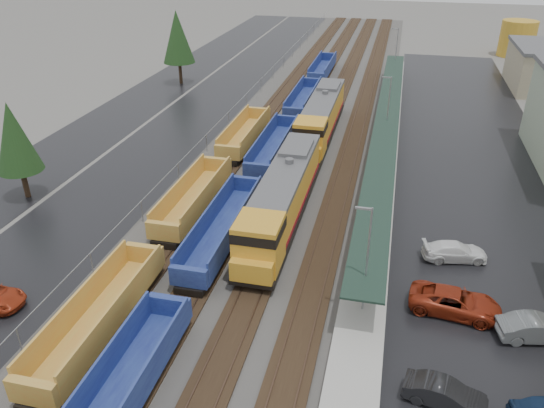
{
  "coord_description": "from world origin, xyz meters",
  "views": [
    {
      "loc": [
        10.04,
        -7.25,
        22.41
      ],
      "look_at": [
        1.19,
        30.11,
        2.0
      ],
      "focal_mm": 35.0,
      "sensor_mm": 36.0,
      "label": 1
    }
  ],
  "objects_px": {
    "locomotive_lead": "(282,199)",
    "locomotive_trail": "(321,118)",
    "parked_car_east_b": "(455,302)",
    "parked_car_east_c": "(455,252)",
    "parked_car_east_a": "(445,394)",
    "parked_car_east_e": "(537,329)",
    "well_string_yellow": "(100,317)",
    "storage_tank": "(517,38)",
    "well_string_blue": "(252,181)"
  },
  "relations": [
    {
      "from": "locomotive_lead",
      "to": "parked_car_east_c",
      "type": "height_order",
      "value": "locomotive_lead"
    },
    {
      "from": "storage_tank",
      "to": "parked_car_east_e",
      "type": "bearing_deg",
      "value": -97.83
    },
    {
      "from": "parked_car_east_a",
      "to": "locomotive_trail",
      "type": "bearing_deg",
      "value": 28.81
    },
    {
      "from": "locomotive_trail",
      "to": "parked_car_east_a",
      "type": "bearing_deg",
      "value": -71.74
    },
    {
      "from": "locomotive_lead",
      "to": "locomotive_trail",
      "type": "distance_m",
      "value": 21.0
    },
    {
      "from": "parked_car_east_e",
      "to": "locomotive_trail",
      "type": "bearing_deg",
      "value": 18.0
    },
    {
      "from": "locomotive_trail",
      "to": "parked_car_east_e",
      "type": "distance_m",
      "value": 35.65
    },
    {
      "from": "well_string_blue",
      "to": "parked_car_east_c",
      "type": "distance_m",
      "value": 19.14
    },
    {
      "from": "locomotive_lead",
      "to": "parked_car_east_a",
      "type": "distance_m",
      "value": 20.4
    },
    {
      "from": "locomotive_trail",
      "to": "parked_car_east_e",
      "type": "relative_size",
      "value": 4.45
    },
    {
      "from": "parked_car_east_a",
      "to": "locomotive_lead",
      "type": "bearing_deg",
      "value": 47.7
    },
    {
      "from": "parked_car_east_a",
      "to": "parked_car_east_b",
      "type": "distance_m",
      "value": 7.96
    },
    {
      "from": "locomotive_trail",
      "to": "storage_tank",
      "type": "xyz_separation_m",
      "value": [
        29.29,
        51.8,
        0.71
      ]
    },
    {
      "from": "parked_car_east_a",
      "to": "parked_car_east_e",
      "type": "height_order",
      "value": "parked_car_east_e"
    },
    {
      "from": "parked_car_east_b",
      "to": "parked_car_east_c",
      "type": "xyz_separation_m",
      "value": [
        0.41,
        6.4,
        -0.11
      ]
    },
    {
      "from": "locomotive_lead",
      "to": "well_string_blue",
      "type": "xyz_separation_m",
      "value": [
        -4.0,
        5.4,
        -1.33
      ]
    },
    {
      "from": "parked_car_east_c",
      "to": "parked_car_east_a",
      "type": "bearing_deg",
      "value": 162.77
    },
    {
      "from": "well_string_yellow",
      "to": "parked_car_east_c",
      "type": "distance_m",
      "value": 25.49
    },
    {
      "from": "locomotive_lead",
      "to": "parked_car_east_e",
      "type": "bearing_deg",
      "value": -28.55
    },
    {
      "from": "locomotive_lead",
      "to": "storage_tank",
      "type": "height_order",
      "value": "storage_tank"
    },
    {
      "from": "parked_car_east_c",
      "to": "well_string_yellow",
      "type": "bearing_deg",
      "value": 110.1
    },
    {
      "from": "well_string_blue",
      "to": "parked_car_east_a",
      "type": "bearing_deg",
      "value": -53.0
    },
    {
      "from": "parked_car_east_a",
      "to": "parked_car_east_e",
      "type": "distance_m",
      "value": 8.58
    },
    {
      "from": "well_string_yellow",
      "to": "storage_tank",
      "type": "bearing_deg",
      "value": 67.06
    },
    {
      "from": "well_string_blue",
      "to": "storage_tank",
      "type": "relative_size",
      "value": 16.03
    },
    {
      "from": "storage_tank",
      "to": "parked_car_east_a",
      "type": "relative_size",
      "value": 1.51
    },
    {
      "from": "locomotive_trail",
      "to": "parked_car_east_b",
      "type": "distance_m",
      "value": 32.21
    },
    {
      "from": "locomotive_lead",
      "to": "parked_car_east_e",
      "type": "distance_m",
      "value": 20.49
    },
    {
      "from": "well_string_yellow",
      "to": "locomotive_trail",
      "type": "bearing_deg",
      "value": 77.57
    },
    {
      "from": "storage_tank",
      "to": "parked_car_east_b",
      "type": "bearing_deg",
      "value": -101.17
    },
    {
      "from": "parked_car_east_c",
      "to": "parked_car_east_e",
      "type": "xyz_separation_m",
      "value": [
        4.26,
        -7.85,
        0.09
      ]
    },
    {
      "from": "locomotive_lead",
      "to": "parked_car_east_e",
      "type": "relative_size",
      "value": 4.45
    },
    {
      "from": "locomotive_lead",
      "to": "locomotive_trail",
      "type": "relative_size",
      "value": 1.0
    },
    {
      "from": "locomotive_lead",
      "to": "storage_tank",
      "type": "relative_size",
      "value": 3.25
    },
    {
      "from": "parked_car_east_b",
      "to": "storage_tank",
      "type": "bearing_deg",
      "value": -3.98
    },
    {
      "from": "locomotive_lead",
      "to": "parked_car_east_b",
      "type": "height_order",
      "value": "locomotive_lead"
    },
    {
      "from": "well_string_yellow",
      "to": "parked_car_east_b",
      "type": "relative_size",
      "value": 13.49
    },
    {
      "from": "well_string_yellow",
      "to": "parked_car_east_b",
      "type": "bearing_deg",
      "value": 18.21
    },
    {
      "from": "storage_tank",
      "to": "parked_car_east_b",
      "type": "xyz_separation_m",
      "value": [
        -16.02,
        -81.1,
        -2.42
      ]
    },
    {
      "from": "storage_tank",
      "to": "parked_car_east_e",
      "type": "relative_size",
      "value": 1.37
    },
    {
      "from": "locomotive_lead",
      "to": "well_string_blue",
      "type": "bearing_deg",
      "value": 126.54
    },
    {
      "from": "well_string_yellow",
      "to": "parked_car_east_e",
      "type": "relative_size",
      "value": 16.55
    },
    {
      "from": "parked_car_east_e",
      "to": "locomotive_lead",
      "type": "bearing_deg",
      "value": 49.21
    },
    {
      "from": "parked_car_east_e",
      "to": "parked_car_east_c",
      "type": "bearing_deg",
      "value": 16.21
    },
    {
      "from": "well_string_yellow",
      "to": "parked_car_east_a",
      "type": "bearing_deg",
      "value": -2.54
    },
    {
      "from": "well_string_yellow",
      "to": "parked_car_east_c",
      "type": "height_order",
      "value": "well_string_yellow"
    },
    {
      "from": "well_string_blue",
      "to": "parked_car_east_b",
      "type": "relative_size",
      "value": 17.85
    },
    {
      "from": "locomotive_trail",
      "to": "parked_car_east_b",
      "type": "relative_size",
      "value": 3.62
    },
    {
      "from": "storage_tank",
      "to": "locomotive_lead",
      "type": "bearing_deg",
      "value": -111.91
    },
    {
      "from": "well_string_yellow",
      "to": "parked_car_east_e",
      "type": "distance_m",
      "value": 26.53
    }
  ]
}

